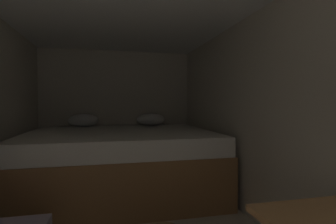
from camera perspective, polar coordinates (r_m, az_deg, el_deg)
name	(u,v)px	position (r m, az deg, el deg)	size (l,w,h in m)	color
wall_back	(117,112)	(4.42, -11.10, 0.05)	(2.54, 0.05, 2.02)	beige
wall_right	(269,119)	(2.48, 21.34, -1.45)	(0.05, 4.70, 2.02)	beige
bed	(121,161)	(3.48, -10.41, -10.57)	(2.32, 1.91, 0.99)	olive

